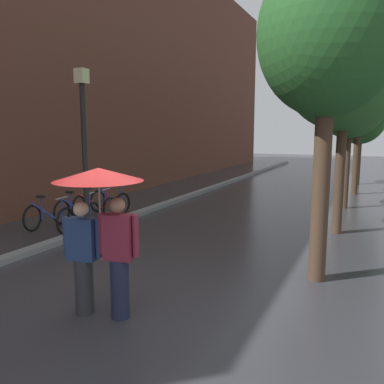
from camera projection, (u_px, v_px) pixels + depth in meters
ground_plane at (115, 308)px, 5.86m from camera, size 80.00×80.00×0.00m
building_facade at (61, 63)px, 18.11m from camera, size 8.00×36.00×11.30m
kerb_strip at (196, 193)px, 16.14m from camera, size 0.30×36.00×0.12m
street_tree_0 at (329, 36)px, 6.34m from camera, size 2.30×2.30×5.49m
street_tree_1 at (346, 62)px, 9.48m from camera, size 3.10×3.10×5.88m
street_tree_2 at (351, 88)px, 12.77m from camera, size 2.60×2.60×5.58m
street_tree_3 at (361, 90)px, 15.66m from camera, size 2.96×2.96×5.92m
street_tree_4 at (360, 116)px, 18.82m from camera, size 2.45×2.45×4.67m
parked_bicycle_0 at (48, 218)px, 10.09m from camera, size 1.15×0.81×0.96m
parked_bicycle_1 at (77, 212)px, 10.83m from camera, size 1.13×0.78×0.96m
parked_bicycle_2 at (94, 207)px, 11.60m from camera, size 1.16×0.83×0.96m
parked_bicycle_3 at (110, 201)px, 12.51m from camera, size 1.13×0.78×0.96m
couple_under_umbrella at (100, 215)px, 5.42m from camera, size 1.23×1.23×2.10m
street_lamp_post at (84, 143)px, 8.89m from camera, size 0.24×0.24×3.94m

